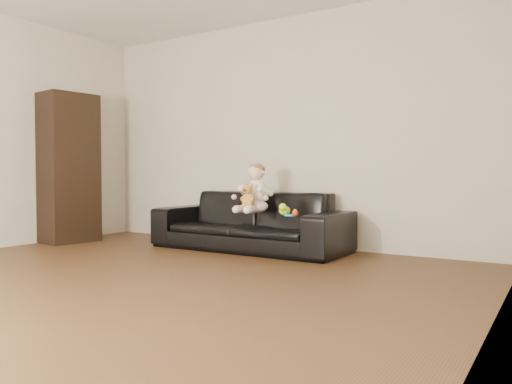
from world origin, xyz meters
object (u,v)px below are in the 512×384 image
Objects in this scene: sofa at (250,221)px; toy_blue_disc at (290,215)px; toy_green at (285,211)px; toy_rattle at (295,213)px; cabinet at (69,168)px; teddy_bear at (248,196)px; baby at (255,191)px.

toy_blue_disc is (0.63, -0.25, 0.11)m from sofa.
toy_green is at bearing 155.46° from toy_blue_disc.
toy_rattle is at bearing -19.40° from sofa.
sofa reaches higher than toy_rattle.
cabinet is at bearing -172.15° from toy_rattle.
teddy_bear is at bearing -176.81° from toy_blue_disc.
toy_blue_disc is at bearing 15.31° from cabinet.
cabinet reaches higher than toy_rattle.
teddy_bear is at bearing -60.76° from sofa.
toy_blue_disc is (2.81, 0.39, -0.47)m from cabinet.
toy_rattle is at bearing 3.93° from teddy_bear.
baby is 2.09× the size of teddy_bear.
toy_rattle is (0.53, -0.12, -0.20)m from baby.
sofa is at bearing 140.17° from baby.
toy_green is (0.39, 0.06, -0.14)m from teddy_bear.
baby reaches higher than sofa.
sofa is 0.38m from baby.
toy_green reaches higher than toy_rattle.
teddy_bear is at bearing -176.28° from toy_rattle.
toy_rattle is at bearing -13.62° from baby.
baby is 0.58m from toy_rattle.
sofa is 0.68m from toy_blue_disc.
cabinet is 3.41× the size of baby.
toy_green is 1.18× the size of toy_blue_disc.
cabinet is 7.11× the size of teddy_bear.
baby is at bearing 20.06° from cabinet.
toy_green is at bearing -13.92° from baby.
teddy_bear is at bearing -86.85° from baby.
cabinet is at bearing -171.20° from toy_green.
toy_blue_disc is at bearing -21.50° from sofa.
teddy_bear is 0.50m from toy_blue_disc.
cabinet reaches higher than toy_blue_disc.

